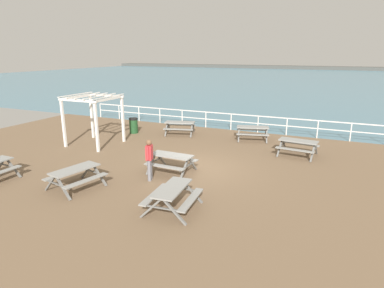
{
  "coord_description": "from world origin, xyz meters",
  "views": [
    {
      "loc": [
        5.42,
        -12.47,
        4.89
      ],
      "look_at": [
        -0.6,
        0.91,
        0.8
      ],
      "focal_mm": 30.81,
      "sensor_mm": 36.0,
      "label": 1
    }
  ],
  "objects": [
    {
      "name": "sea_band",
      "position": [
        0.0,
        52.75,
        0.0
      ],
      "size": [
        142.0,
        90.0,
        0.01
      ],
      "primitive_type": "cube",
      "color": "teal",
      "rests_on": "ground"
    },
    {
      "name": "picnic_table_near_right",
      "position": [
        1.03,
        5.83,
        0.58
      ],
      "size": [
        2.13,
        1.92,
        0.8
      ],
      "rotation": [
        0.0,
        0.0,
        0.26
      ],
      "color": "gray",
      "rests_on": "ground"
    },
    {
      "name": "lattice_pergola",
      "position": [
        -6.63,
        1.35,
        2.0
      ],
      "size": [
        2.45,
        2.57,
        2.7
      ],
      "rotation": [
        0.0,
        0.0,
        -0.01
      ],
      "color": "white",
      "rests_on": "ground"
    },
    {
      "name": "ground_plane",
      "position": [
        0.0,
        0.0,
        -0.1
      ],
      "size": [
        30.0,
        24.0,
        0.2
      ],
      "primitive_type": "cube",
      "color": "brown"
    },
    {
      "name": "picnic_table_corner",
      "position": [
        -0.73,
        -0.86,
        0.58
      ],
      "size": [
        1.85,
        1.59,
        0.8
      ],
      "rotation": [
        0.0,
        0.0,
        -0.03
      ],
      "color": "gray",
      "rests_on": "ground"
    },
    {
      "name": "picnic_table_near_left",
      "position": [
        -3.2,
        -3.84,
        0.58
      ],
      "size": [
        1.84,
        2.07,
        0.8
      ],
      "rotation": [
        0.0,
        0.0,
        1.37
      ],
      "color": "gray",
      "rests_on": "ground"
    },
    {
      "name": "picnic_table_far_right",
      "position": [
        -3.39,
        5.3,
        0.58
      ],
      "size": [
        2.15,
        1.94,
        0.8
      ],
      "rotation": [
        0.0,
        0.0,
        0.28
      ],
      "color": "gray",
      "rests_on": "ground"
    },
    {
      "name": "picnic_table_seaward",
      "position": [
        3.81,
        3.73,
        0.58
      ],
      "size": [
        1.96,
        1.72,
        0.8
      ],
      "rotation": [
        0.0,
        0.0,
        -0.11
      ],
      "color": "gray",
      "rests_on": "ground"
    },
    {
      "name": "litter_bin",
      "position": [
        -6.18,
        4.4,
        0.48
      ],
      "size": [
        0.55,
        0.55,
        0.95
      ],
      "color": "#1E4723",
      "rests_on": "ground"
    },
    {
      "name": "seaward_railing",
      "position": [
        0.0,
        7.75,
        0.74
      ],
      "size": [
        23.07,
        0.07,
        1.08
      ],
      "color": "white",
      "rests_on": "ground"
    },
    {
      "name": "picnic_table_mid_centre",
      "position": [
        0.9,
        -3.93,
        0.58
      ],
      "size": [
        1.68,
        1.92,
        0.8
      ],
      "rotation": [
        0.0,
        0.0,
        1.66
      ],
      "color": "gray",
      "rests_on": "ground"
    },
    {
      "name": "visitor",
      "position": [
        -1.11,
        -2.01,
        0.95
      ],
      "size": [
        0.3,
        0.51,
        1.66
      ],
      "rotation": [
        0.0,
        0.0,
        0.27
      ],
      "color": "slate",
      "rests_on": "ground"
    },
    {
      "name": "distant_shoreline",
      "position": [
        0.0,
        95.75,
        0.0
      ],
      "size": [
        142.0,
        6.0,
        1.8
      ],
      "primitive_type": "cube",
      "color": "#4C4C47",
      "rests_on": "ground"
    }
  ]
}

